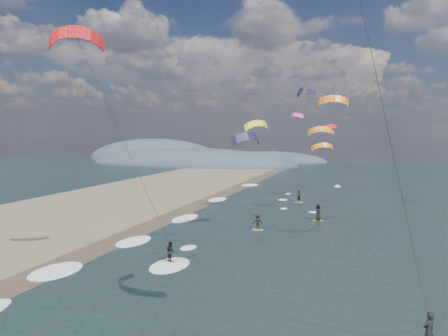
% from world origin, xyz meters
% --- Properties ---
extents(ground, '(260.00, 260.00, 0.00)m').
position_xyz_m(ground, '(0.00, 0.00, 0.00)').
color(ground, black).
rests_on(ground, ground).
extents(wet_sand_strip, '(3.00, 240.00, 0.00)m').
position_xyz_m(wet_sand_strip, '(-12.00, 10.00, 0.00)').
color(wet_sand_strip, '#382D23').
rests_on(wet_sand_strip, ground).
extents(coastal_hills, '(80.00, 41.00, 15.00)m').
position_xyz_m(coastal_hills, '(-44.84, 107.86, 0.00)').
color(coastal_hills, '#3D4756').
rests_on(coastal_hills, ground).
extents(kitesurfer_near_b, '(6.91, 8.77, 16.62)m').
position_xyz_m(kitesurfer_near_b, '(-6.95, 6.27, 10.59)').
color(kitesurfer_near_b, gold).
rests_on(kitesurfer_near_b, ground).
extents(far_kitesurfers, '(6.32, 19.01, 1.79)m').
position_xyz_m(far_kitesurfers, '(1.31, 28.51, 0.84)').
color(far_kitesurfers, gold).
rests_on(far_kitesurfers, ground).
extents(bg_kite_field, '(13.20, 70.49, 9.65)m').
position_xyz_m(bg_kite_field, '(0.54, 53.88, 11.17)').
color(bg_kite_field, '#D83F8C').
rests_on(bg_kite_field, ground).
extents(shoreline_surf, '(2.40, 79.40, 0.11)m').
position_xyz_m(shoreline_surf, '(-10.80, 14.75, 0.00)').
color(shoreline_surf, white).
rests_on(shoreline_surf, ground).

